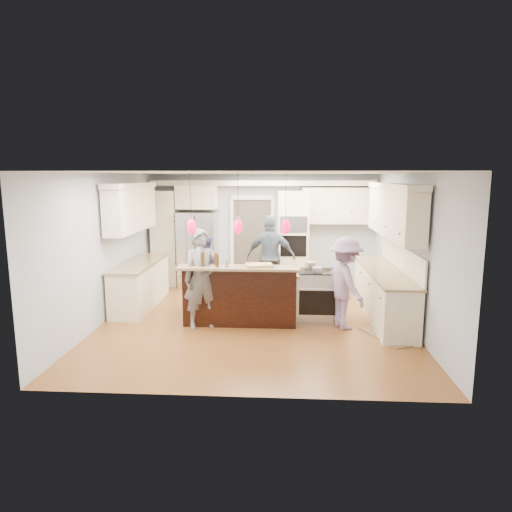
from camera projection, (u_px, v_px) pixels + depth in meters
The scene contains 23 objects.
ground_plane at pixel (255, 320), 8.48m from camera, with size 6.00×6.00×0.00m, color #975E29.
room_shell at pixel (255, 223), 8.17m from camera, with size 5.54×6.04×2.72m.
refrigerator at pixel (198, 249), 11.02m from camera, with size 0.90×0.70×1.80m, color #B7B7BC.
oven_column at pixel (293, 240), 10.86m from camera, with size 0.72×0.69×2.30m.
back_upper_cabinets at pixel (231, 217), 10.95m from camera, with size 5.30×0.61×2.54m.
right_counter_run at pixel (387, 263), 8.45m from camera, with size 0.64×3.10×2.51m.
left_cabinets at pixel (137, 255), 9.23m from camera, with size 0.64×2.30×2.51m.
kitchen_island at pixel (242, 293), 8.49m from camera, with size 2.10×1.46×1.12m.
island_range at pixel (318, 295), 8.48m from camera, with size 0.82×0.71×0.92m.
pendant_lights at pixel (238, 226), 7.68m from camera, with size 1.75×0.15×1.03m.
person_bar_end at pixel (202, 279), 7.94m from camera, with size 0.64×0.42×1.75m, color slate.
person_far_left at pixel (204, 271), 9.26m from camera, with size 0.71×0.56×1.47m, color navy.
person_far_right at pixel (271, 257), 9.88m from camera, with size 1.07×0.44×1.82m, color slate.
person_range_side at pixel (345, 283), 7.92m from camera, with size 1.04×0.60×1.61m, color #957AA4.
floor_rug at pixel (395, 335), 7.65m from camera, with size 0.73×1.06×0.01m, color olive.
water_bottle at pixel (199, 256), 7.81m from camera, with size 0.08×0.08×0.34m, color silver.
beer_bottle_a at pixel (202, 259), 7.77m from camera, with size 0.06×0.06×0.25m, color #43260C.
beer_bottle_b at pixel (217, 261), 7.73m from camera, with size 0.05×0.05×0.21m, color #43260C.
beer_bottle_c at pixel (216, 259), 7.88m from camera, with size 0.05×0.05×0.22m, color #43260C.
drink_can at pixel (227, 264), 7.69m from camera, with size 0.06×0.06×0.12m, color #B7B7BC.
cutting_board at pixel (259, 265), 7.82m from camera, with size 0.45×0.32×0.03m, color tan.
pot_large at pixel (311, 265), 8.59m from camera, with size 0.23×0.23×0.13m, color #B7B7BC.
pot_small at pixel (317, 270), 8.29m from camera, with size 0.18×0.18×0.09m, color #B7B7BC.
Camera 1 is at (0.51, -8.13, 2.64)m, focal length 32.00 mm.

